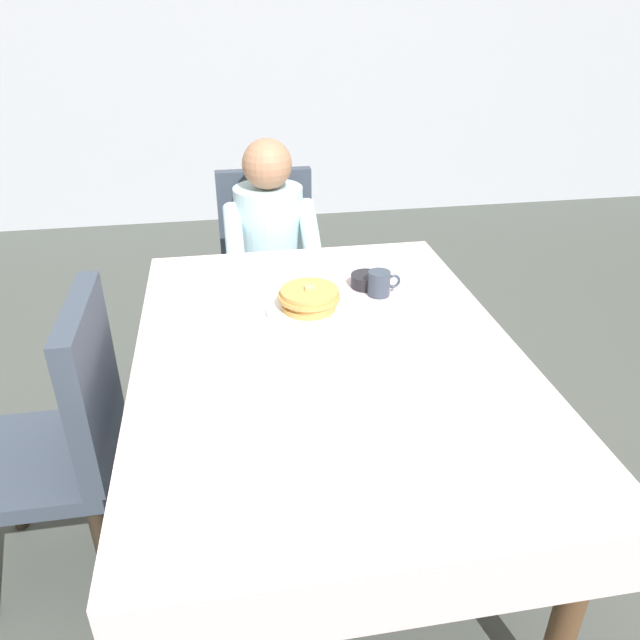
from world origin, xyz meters
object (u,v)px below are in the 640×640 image
dining_table_main (326,371)px  chair_diner (269,259)px  syrup_pitcher (242,287)px  fork_left_of_plate (251,319)px  diner_person (271,244)px  bowl_butter (366,281)px  chair_left_side (65,430)px  knife_right_of_plate (369,309)px  plate_breakfast (310,310)px  spoon_near_edge (318,366)px  breakfast_stack (309,298)px  cup_coffee (380,283)px

dining_table_main → chair_diner: chair_diner is taller
syrup_pitcher → fork_left_of_plate: size_ratio=0.44×
dining_table_main → diner_person: 1.02m
chair_diner → bowl_butter: 0.88m
chair_left_side → knife_right_of_plate: bearing=-78.5°
bowl_butter → diner_person: bearing=113.1°
diner_person → knife_right_of_plate: size_ratio=5.60×
plate_breakfast → spoon_near_edge: 0.32m
fork_left_of_plate → plate_breakfast: bearing=-90.8°
breakfast_stack → knife_right_of_plate: breakfast_stack is taller
diner_person → syrup_pitcher: size_ratio=14.00×
breakfast_stack → fork_left_of_plate: bearing=-173.8°
knife_right_of_plate → breakfast_stack: bearing=80.6°
plate_breakfast → fork_left_of_plate: (-0.19, -0.02, -0.01)m
knife_right_of_plate → spoon_near_edge: 0.37m
spoon_near_edge → knife_right_of_plate: bearing=61.8°
chair_diner → breakfast_stack: chair_diner is taller
bowl_butter → knife_right_of_plate: bearing=-101.2°
dining_table_main → spoon_near_edge: spoon_near_edge is taller
plate_breakfast → bowl_butter: size_ratio=2.55×
fork_left_of_plate → knife_right_of_plate: (0.38, 0.00, 0.00)m
dining_table_main → plate_breakfast: plate_breakfast is taller
bowl_butter → fork_left_of_plate: bearing=-157.0°
breakfast_stack → bowl_butter: bearing=34.6°
knife_right_of_plate → syrup_pitcher: bearing=64.3°
chair_left_side → plate_breakfast: size_ratio=3.32×
plate_breakfast → cup_coffee: size_ratio=2.48×
dining_table_main → syrup_pitcher: 0.44m
plate_breakfast → dining_table_main: bearing=-85.6°
dining_table_main → spoon_near_edge: bearing=-111.5°
dining_table_main → breakfast_stack: breakfast_stack is taller
chair_left_side → cup_coffee: 1.08m
dining_table_main → syrup_pitcher: (-0.22, 0.36, 0.13)m
syrup_pitcher → breakfast_stack: bearing=-34.7°
diner_person → syrup_pitcher: diner_person is taller
diner_person → syrup_pitcher: 0.68m
plate_breakfast → knife_right_of_plate: size_ratio=1.40×
fork_left_of_plate → spoon_near_edge: same height
chair_diner → diner_person: size_ratio=0.83×
diner_person → chair_left_side: (-0.70, -1.01, -0.14)m
diner_person → syrup_pitcher: (-0.16, -0.66, 0.11)m
plate_breakfast → spoon_near_edge: bearing=-94.7°
plate_breakfast → bowl_butter: (0.22, 0.16, 0.01)m
dining_table_main → syrup_pitcher: syrup_pitcher is taller
dining_table_main → fork_left_of_plate: size_ratio=8.47×
spoon_near_edge → breakfast_stack: bearing=92.7°
chair_left_side → fork_left_of_plate: (0.56, 0.19, 0.21)m
plate_breakfast → knife_right_of_plate: (0.19, -0.02, -0.01)m
syrup_pitcher → knife_right_of_plate: size_ratio=0.40×
diner_person → plate_breakfast: 0.81m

